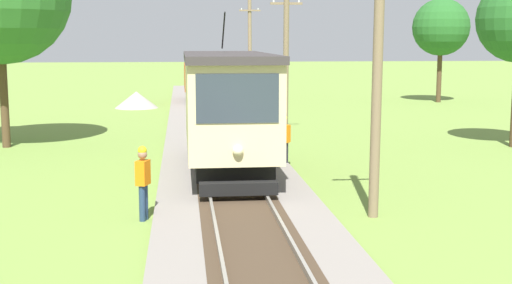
# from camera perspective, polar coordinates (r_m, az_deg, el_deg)

# --- Properties ---
(red_tram) EXTENTS (2.60, 8.54, 4.79)m
(red_tram) POSITION_cam_1_polar(r_m,az_deg,el_deg) (21.39, -2.39, 2.98)
(red_tram) COLOR beige
(red_tram) RESTS_ON rail_right
(freight_car) EXTENTS (2.40, 5.20, 2.31)m
(freight_car) POSITION_cam_1_polar(r_m,az_deg,el_deg) (46.32, -4.45, 5.14)
(freight_car) COLOR #93471E
(freight_car) RESTS_ON rail_right
(utility_pole_near_tram) EXTENTS (1.40, 0.35, 6.92)m
(utility_pole_near_tram) POSITION_cam_1_polar(r_m,az_deg,el_deg) (16.40, 10.00, 5.95)
(utility_pole_near_tram) COLOR #7A664C
(utility_pole_near_tram) RESTS_ON ground
(utility_pole_mid) EXTENTS (1.40, 0.40, 6.56)m
(utility_pole_mid) POSITION_cam_1_polar(r_m,az_deg,el_deg) (30.31, 2.49, 6.84)
(utility_pole_mid) COLOR #7A664C
(utility_pole_mid) RESTS_ON ground
(utility_pole_far) EXTENTS (1.40, 0.59, 6.96)m
(utility_pole_far) POSITION_cam_1_polar(r_m,az_deg,el_deg) (46.15, -0.51, 7.66)
(utility_pole_far) COLOR #7A664C
(utility_pole_far) RESTS_ON ground
(gravel_pile) EXTENTS (2.69, 2.69, 1.03)m
(gravel_pile) POSITION_cam_1_polar(r_m,az_deg,el_deg) (43.63, -9.85, 3.46)
(gravel_pile) COLOR #9E998E
(gravel_pile) RESTS_ON ground
(track_worker) EXTENTS (0.36, 0.44, 1.78)m
(track_worker) POSITION_cam_1_polar(r_m,az_deg,el_deg) (16.42, -9.32, -3.08)
(track_worker) COLOR navy
(track_worker) RESTS_ON ground
(second_worker) EXTENTS (0.45, 0.42, 1.78)m
(second_worker) POSITION_cam_1_polar(r_m,az_deg,el_deg) (22.90, 2.32, 0.30)
(second_worker) COLOR black
(second_worker) RESTS_ON ground
(tree_right_near) EXTENTS (3.82, 3.82, 6.96)m
(tree_right_near) POSITION_cam_1_polar(r_m,az_deg,el_deg) (48.42, 15.04, 9.13)
(tree_right_near) COLOR #4C3823
(tree_right_near) RESTS_ON ground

